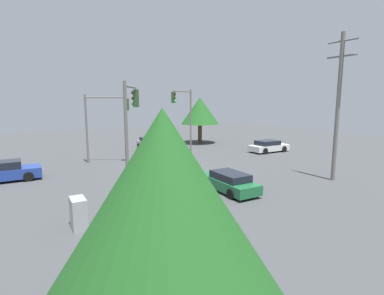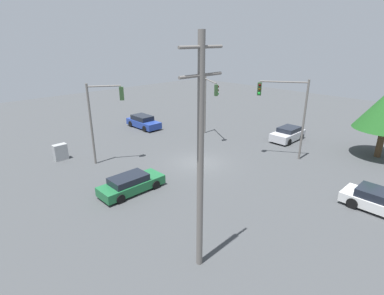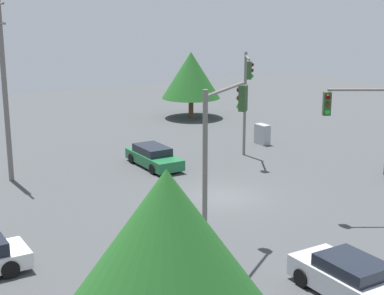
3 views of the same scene
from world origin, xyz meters
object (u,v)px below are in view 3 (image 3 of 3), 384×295
at_px(traffic_signal_aux, 221,142).
at_px(electrical_cabinet, 262,134).
at_px(sedan_silver, 348,277).
at_px(sedan_green, 154,157).
at_px(traffic_signal_main, 374,127).
at_px(traffic_signal_cross, 247,89).

relative_size(traffic_signal_aux, electrical_cabinet, 4.92).
relative_size(sedan_silver, traffic_signal_aux, 0.59).
xyz_separation_m(sedan_green, electrical_cabinet, (-1.16, 9.18, 0.09)).
height_order(sedan_green, traffic_signal_main, traffic_signal_main).
relative_size(traffic_signal_main, traffic_signal_cross, 0.93).
height_order(sedan_silver, electrical_cabinet, electrical_cabinet).
bearing_deg(traffic_signal_cross, sedan_silver, 6.85).
height_order(sedan_silver, traffic_signal_aux, traffic_signal_aux).
xyz_separation_m(sedan_green, sedan_silver, (17.73, -1.82, 0.08)).
distance_m(traffic_signal_aux, electrical_cabinet, 19.68).
distance_m(traffic_signal_cross, electrical_cabinet, 5.71).
xyz_separation_m(traffic_signal_main, electrical_cabinet, (-13.89, 4.57, -3.56)).
relative_size(traffic_signal_cross, electrical_cabinet, 4.80).
xyz_separation_m(sedan_silver, traffic_signal_main, (-4.99, 6.44, 3.58)).
distance_m(sedan_silver, electrical_cabinet, 21.86).
xyz_separation_m(traffic_signal_aux, electrical_cabinet, (-14.16, 13.08, -3.98)).
xyz_separation_m(sedan_silver, traffic_signal_aux, (-4.73, -2.08, 4.00)).
height_order(sedan_silver, traffic_signal_main, traffic_signal_main).
relative_size(traffic_signal_cross, traffic_signal_aux, 0.97).
bearing_deg(sedan_silver, sedan_green, 84.13).
distance_m(sedan_green, traffic_signal_cross, 7.13).
relative_size(sedan_green, sedan_silver, 1.13).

